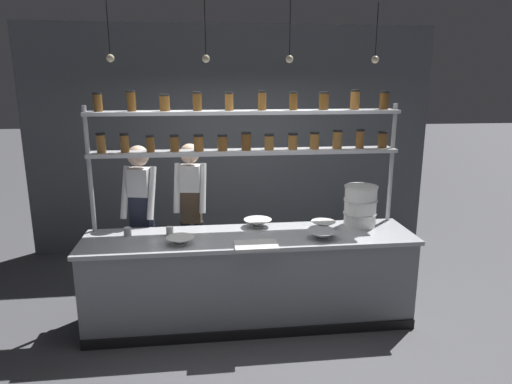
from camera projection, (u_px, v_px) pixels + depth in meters
ground_plane at (250, 319)px, 4.73m from camera, size 40.00×40.00×0.00m
back_wall at (233, 141)px, 6.48m from camera, size 5.67×0.12×3.15m
prep_counter at (250, 279)px, 4.62m from camera, size 3.27×0.76×0.92m
spice_shelf_unit at (248, 136)px, 4.60m from camera, size 3.15×0.28×2.32m
chef_left at (141, 213)px, 4.93m from camera, size 0.41×0.34×1.75m
chef_center at (191, 207)px, 5.19m from camera, size 0.39×0.32×1.73m
container_stack at (360, 206)px, 4.76m from camera, size 0.35×0.35×0.43m
cutting_board at (256, 245)px, 4.21m from camera, size 0.40×0.26×0.02m
prep_bowl_near_left at (180, 241)px, 4.26m from camera, size 0.26×0.26×0.07m
prep_bowl_center_front at (323, 225)px, 4.73m from camera, size 0.26×0.26×0.07m
prep_bowl_center_back at (321, 235)px, 4.41m from camera, size 0.29×0.29×0.08m
prep_bowl_near_right at (258, 223)px, 4.77m from camera, size 0.29×0.29×0.08m
serving_cup_front at (128, 232)px, 4.49m from camera, size 0.07×0.07×0.08m
serving_cup_by_board at (170, 231)px, 4.48m from camera, size 0.07×0.07×0.10m
pendant_light_row at (248, 56)px, 4.10m from camera, size 2.46×0.07×0.54m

